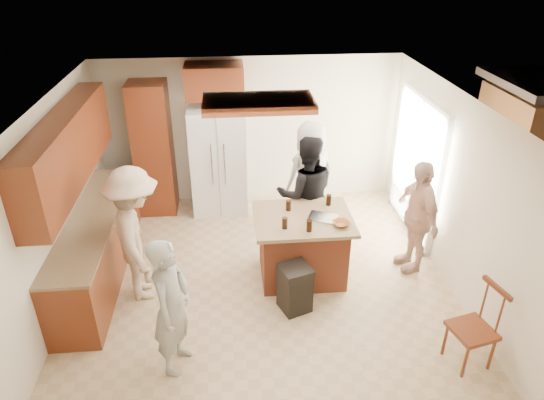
{
  "coord_description": "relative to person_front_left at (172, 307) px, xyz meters",
  "views": [
    {
      "loc": [
        -0.35,
        -5.29,
        4.12
      ],
      "look_at": [
        0.16,
        0.19,
        1.15
      ],
      "focal_mm": 32.0,
      "sensor_mm": 36.0,
      "label": 1
    }
  ],
  "objects": [
    {
      "name": "room_shell",
      "position": [
        5.4,
        3.0,
        0.07
      ],
      "size": [
        8.0,
        5.2,
        5.0
      ],
      "color": "tan",
      "rests_on": "ground"
    },
    {
      "name": "person_front_left",
      "position": [
        0.0,
        0.0,
        0.0
      ],
      "size": [
        0.57,
        0.68,
        1.59
      ],
      "primitive_type": "imported",
      "rotation": [
        0.0,
        0.0,
        1.29
      ],
      "color": "gray",
      "rests_on": "ground"
    },
    {
      "name": "person_behind_left",
      "position": [
        1.73,
        2.16,
        0.09
      ],
      "size": [
        0.86,
        0.53,
        1.78
      ],
      "primitive_type": "imported",
      "rotation": [
        0.0,
        0.0,
        3.14
      ],
      "color": "black",
      "rests_on": "ground"
    },
    {
      "name": "person_behind_right",
      "position": [
        1.9,
        2.83,
        0.07
      ],
      "size": [
        1.0,
        0.84,
        1.74
      ],
      "primitive_type": "imported",
      "rotation": [
        0.0,
        0.0,
        3.55
      ],
      "color": "#989790",
      "rests_on": "ground"
    },
    {
      "name": "person_side_right",
      "position": [
        3.15,
        1.53,
        0.02
      ],
      "size": [
        0.62,
        1.01,
        1.62
      ],
      "primitive_type": "imported",
      "rotation": [
        0.0,
        0.0,
        -1.42
      ],
      "color": "tan",
      "rests_on": "ground"
    },
    {
      "name": "person_counter",
      "position": [
        -0.53,
        1.26,
        0.1
      ],
      "size": [
        0.83,
        1.26,
        1.8
      ],
      "primitive_type": "imported",
      "rotation": [
        0.0,
        0.0,
        1.84
      ],
      "color": "tan",
      "rests_on": "ground"
    },
    {
      "name": "left_cabinetry",
      "position": [
        -1.22,
        1.76,
        0.16
      ],
      "size": [
        0.64,
        3.0,
        2.3
      ],
      "color": "maroon",
      "rests_on": "ground"
    },
    {
      "name": "back_wall_units",
      "position": [
        -0.31,
        3.56,
        0.58
      ],
      "size": [
        1.8,
        0.6,
        2.45
      ],
      "color": "maroon",
      "rests_on": "ground"
    },
    {
      "name": "refrigerator",
      "position": [
        0.47,
        3.48,
        0.1
      ],
      "size": [
        0.9,
        0.76,
        1.8
      ],
      "color": "white",
      "rests_on": "ground"
    },
    {
      "name": "kitchen_island",
      "position": [
        1.58,
        1.45,
        -0.32
      ],
      "size": [
        1.28,
        1.03,
        0.93
      ],
      "color": "#A04529",
      "rests_on": "ground"
    },
    {
      "name": "island_items",
      "position": [
        1.79,
        1.35,
        0.18
      ],
      "size": [
        0.89,
        0.72,
        0.15
      ],
      "color": "silver",
      "rests_on": "kitchen_island"
    },
    {
      "name": "trash_bin",
      "position": [
        1.39,
        0.78,
        -0.48
      ],
      "size": [
        0.46,
        0.46,
        0.63
      ],
      "color": "black",
      "rests_on": "ground"
    },
    {
      "name": "spindle_chair",
      "position": [
        3.17,
        -0.27,
        -0.34
      ],
      "size": [
        0.51,
        0.51,
        0.99
      ],
      "color": "maroon",
      "rests_on": "ground"
    }
  ]
}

